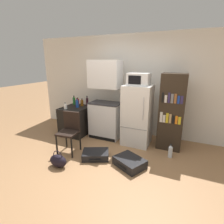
# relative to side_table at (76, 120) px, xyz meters

# --- Properties ---
(ground_plane) EXTENTS (24.00, 24.00, 0.00)m
(ground_plane) POSITION_rel_side_table_xyz_m (1.38, -1.22, -0.38)
(ground_plane) COLOR #A3754C
(wall_back) EXTENTS (6.40, 0.10, 2.63)m
(wall_back) POSITION_rel_side_table_xyz_m (1.58, 0.78, 0.94)
(wall_back) COLOR white
(wall_back) RESTS_ON ground_plane
(side_table) EXTENTS (0.68, 0.76, 0.75)m
(side_table) POSITION_rel_side_table_xyz_m (0.00, 0.00, 0.00)
(side_table) COLOR black
(side_table) RESTS_ON ground_plane
(kitchen_hutch) EXTENTS (0.80, 0.50, 1.99)m
(kitchen_hutch) POSITION_rel_side_table_xyz_m (0.85, 0.13, 0.54)
(kitchen_hutch) COLOR white
(kitchen_hutch) RESTS_ON ground_plane
(refrigerator) EXTENTS (0.65, 0.61, 1.43)m
(refrigerator) POSITION_rel_side_table_xyz_m (1.71, 0.09, 0.34)
(refrigerator) COLOR white
(refrigerator) RESTS_ON ground_plane
(microwave) EXTENTS (0.48, 0.36, 0.27)m
(microwave) POSITION_rel_side_table_xyz_m (1.71, 0.08, 1.19)
(microwave) COLOR silver
(microwave) RESTS_ON refrigerator
(bookshelf) EXTENTS (0.53, 0.40, 1.71)m
(bookshelf) POSITION_rel_side_table_xyz_m (2.47, 0.18, 0.48)
(bookshelf) COLOR #2D2319
(bookshelf) RESTS_ON ground_plane
(bottle_amber_beer) EXTENTS (0.08, 0.08, 0.20)m
(bottle_amber_beer) POSITION_rel_side_table_xyz_m (0.09, 0.20, 0.46)
(bottle_amber_beer) COLOR brown
(bottle_amber_beer) RESTS_ON side_table
(bottle_wine_dark) EXTENTS (0.06, 0.06, 0.28)m
(bottle_wine_dark) POSITION_rel_side_table_xyz_m (0.23, 0.26, 0.50)
(bottle_wine_dark) COLOR black
(bottle_wine_dark) RESTS_ON side_table
(bottle_blue_soda) EXTENTS (0.08, 0.08, 0.25)m
(bottle_blue_soda) POSITION_rel_side_table_xyz_m (0.06, 0.01, 0.48)
(bottle_blue_soda) COLOR #1E47A3
(bottle_blue_soda) RESTS_ON side_table
(bottle_ketchup_red) EXTENTS (0.09, 0.09, 0.19)m
(bottle_ketchup_red) POSITION_rel_side_table_xyz_m (-0.13, 0.31, 0.46)
(bottle_ketchup_red) COLOR #AD1914
(bottle_ketchup_red) RESTS_ON side_table
(bottle_milk_white) EXTENTS (0.09, 0.09, 0.17)m
(bottle_milk_white) POSITION_rel_side_table_xyz_m (-0.12, -0.25, 0.45)
(bottle_milk_white) COLOR white
(bottle_milk_white) RESTS_ON side_table
(bottle_green_tall) EXTENTS (0.08, 0.08, 0.25)m
(bottle_green_tall) POSITION_rel_side_table_xyz_m (-0.20, 0.24, 0.48)
(bottle_green_tall) COLOR #1E6028
(bottle_green_tall) RESTS_ON side_table
(chair) EXTENTS (0.44, 0.44, 0.89)m
(chair) POSITION_rel_side_table_xyz_m (0.48, -0.88, 0.16)
(chair) COLOR black
(chair) RESTS_ON ground_plane
(suitcase_large_flat) EXTENTS (0.68, 0.63, 0.17)m
(suitcase_large_flat) POSITION_rel_side_table_xyz_m (1.88, -0.93, -0.29)
(suitcase_large_flat) COLOR black
(suitcase_large_flat) RESTS_ON ground_plane
(suitcase_small_flat) EXTENTS (0.65, 0.58, 0.14)m
(suitcase_small_flat) POSITION_rel_side_table_xyz_m (1.13, -0.93, -0.31)
(suitcase_small_flat) COLOR black
(suitcase_small_flat) RESTS_ON ground_plane
(handbag) EXTENTS (0.36, 0.20, 0.33)m
(handbag) POSITION_rel_side_table_xyz_m (0.64, -1.50, -0.25)
(handbag) COLOR black
(handbag) RESTS_ON ground_plane
(water_bottle_front) EXTENTS (0.09, 0.09, 0.30)m
(water_bottle_front) POSITION_rel_side_table_xyz_m (2.56, -0.27, -0.25)
(water_bottle_front) COLOR silver
(water_bottle_front) RESTS_ON ground_plane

